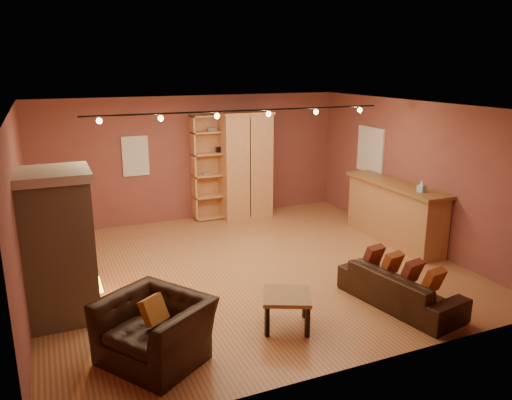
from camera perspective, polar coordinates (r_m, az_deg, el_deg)
name	(u,v)px	position (r m, az deg, el deg)	size (l,w,h in m)	color
floor	(249,268)	(8.85, -0.86, -7.75)	(7.00, 7.00, 0.00)	#935A34
ceiling	(248,107)	(8.18, -0.94, 10.63)	(7.00, 7.00, 0.00)	#57371B
back_wall	(194,158)	(11.41, -7.13, 4.74)	(7.00, 0.02, 2.80)	brown
left_wall	(20,214)	(7.83, -25.34, -1.50)	(0.02, 6.50, 2.80)	brown
right_wall	(414,173)	(10.22, 17.59, 2.91)	(0.02, 6.50, 2.80)	brown
fireplace	(59,246)	(7.34, -21.58, -4.92)	(1.01, 0.98, 2.12)	tan
back_window	(135,156)	(11.08, -13.61, 4.90)	(0.56, 0.04, 0.86)	silver
bookcase	(212,166)	(11.44, -5.00, 3.88)	(0.98, 0.38, 2.39)	tan
armoire	(245,165)	(11.52, -1.23, 4.05)	(1.20, 0.68, 2.44)	tan
bar_counter	(395,212)	(10.31, 15.55, -1.33)	(0.67, 2.54, 1.21)	#B17E51
tissue_box	(422,187)	(9.55, 18.41, 1.42)	(0.14, 0.14, 0.22)	#8DBBE2
right_window	(370,150)	(11.23, 12.95, 5.60)	(0.05, 0.90, 1.00)	silver
loveseat	(400,281)	(7.72, 16.18, -8.87)	(0.89, 1.96, 0.78)	black
armchair	(154,320)	(6.21, -11.55, -13.27)	(1.31, 1.42, 1.04)	black
coffee_table	(287,299)	(6.84, 3.55, -11.24)	(0.84, 0.84, 0.48)	olive
track_rail	(243,113)	(8.37, -1.46, 9.95)	(5.20, 0.09, 0.13)	black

